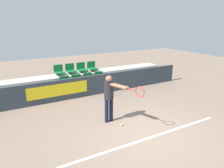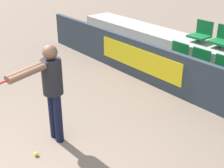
# 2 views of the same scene
# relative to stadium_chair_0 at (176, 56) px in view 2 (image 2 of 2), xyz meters

# --- Properties ---
(barrier_wall) EXTENTS (10.18, 0.14, 0.91)m
(barrier_wall) POSITION_rel_stadium_chair_0_xyz_m (0.85, -0.63, -0.12)
(barrier_wall) COLOR #2D3842
(barrier_wall) RESTS_ON ground
(bleacher_tier_front) EXTENTS (9.78, 0.86, 0.38)m
(bleacher_tier_front) POSITION_rel_stadium_chair_0_xyz_m (0.88, -0.11, -0.39)
(bleacher_tier_front) COLOR #ADA89E
(bleacher_tier_front) RESTS_ON ground
(stadium_chair_0) EXTENTS (0.45, 0.42, 0.49)m
(stadium_chair_0) POSITION_rel_stadium_chair_0_xyz_m (0.00, 0.00, 0.00)
(stadium_chair_0) COLOR #333333
(stadium_chair_0) RESTS_ON bleacher_tier_front
(stadium_chair_1) EXTENTS (0.45, 0.42, 0.49)m
(stadium_chair_1) POSITION_rel_stadium_chair_0_xyz_m (0.58, 0.00, 0.00)
(stadium_chair_1) COLOR #333333
(stadium_chair_1) RESTS_ON bleacher_tier_front
(stadium_chair_2) EXTENTS (0.45, 0.42, 0.49)m
(stadium_chair_2) POSITION_rel_stadium_chair_0_xyz_m (1.17, 0.00, 0.00)
(stadium_chair_2) COLOR #333333
(stadium_chair_2) RESTS_ON bleacher_tier_front
(stadium_chair_4) EXTENTS (0.45, 0.42, 0.49)m
(stadium_chair_4) POSITION_rel_stadium_chair_0_xyz_m (0.00, 0.86, 0.38)
(stadium_chair_4) COLOR #333333
(stadium_chair_4) RESTS_ON bleacher_tier_middle
(stadium_chair_5) EXTENTS (0.45, 0.42, 0.49)m
(stadium_chair_5) POSITION_rel_stadium_chair_0_xyz_m (0.58, 0.86, 0.38)
(stadium_chair_5) COLOR #333333
(stadium_chair_5) RESTS_ON bleacher_tier_middle
(tennis_player) EXTENTS (0.58, 1.50, 1.61)m
(tennis_player) POSITION_rel_stadium_chair_0_xyz_m (0.42, -3.46, 0.42)
(tennis_player) COLOR black
(tennis_player) RESTS_ON ground
(tennis_ball) EXTENTS (0.07, 0.07, 0.07)m
(tennis_ball) POSITION_rel_stadium_chair_0_xyz_m (0.60, -3.87, -0.54)
(tennis_ball) COLOR #CCDB33
(tennis_ball) RESTS_ON ground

